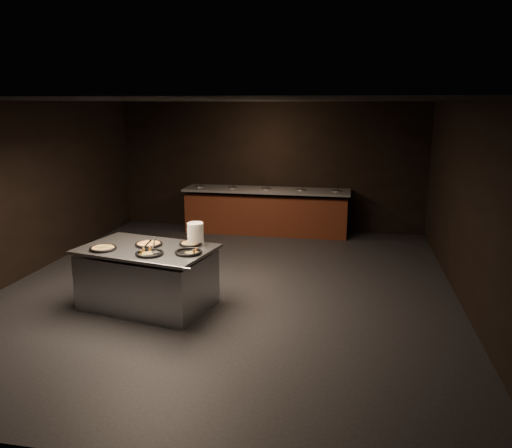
% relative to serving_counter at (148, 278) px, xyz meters
% --- Properties ---
extents(room, '(7.02, 8.02, 2.92)m').
position_rel_serving_counter_xyz_m(room, '(0.95, 0.92, 1.03)').
color(room, black).
rests_on(room, ground).
extents(salad_bar, '(3.70, 0.83, 1.18)m').
position_rel_serving_counter_xyz_m(salad_bar, '(0.95, 4.48, 0.02)').
color(salad_bar, '#502313').
rests_on(salad_bar, ground).
extents(serving_counter, '(2.02, 1.52, 0.88)m').
position_rel_serving_counter_xyz_m(serving_counter, '(0.00, 0.00, 0.00)').
color(serving_counter, '#B9BBC0').
rests_on(serving_counter, ground).
extents(plate_stack, '(0.23, 0.23, 0.31)m').
position_rel_serving_counter_xyz_m(plate_stack, '(0.63, 0.31, 0.61)').
color(plate_stack, white).
rests_on(plate_stack, serving_counter).
extents(pan_veggie_whole, '(0.37, 0.37, 0.04)m').
position_rel_serving_counter_xyz_m(pan_veggie_whole, '(-0.55, -0.20, 0.48)').
color(pan_veggie_whole, black).
rests_on(pan_veggie_whole, serving_counter).
extents(pan_cheese_whole, '(0.39, 0.39, 0.04)m').
position_rel_serving_counter_xyz_m(pan_cheese_whole, '(-0.01, 0.12, 0.48)').
color(pan_cheese_whole, black).
rests_on(pan_cheese_whole, serving_counter).
extents(pan_cheese_slices_a, '(0.33, 0.33, 0.04)m').
position_rel_serving_counter_xyz_m(pan_cheese_slices_a, '(0.57, 0.26, 0.48)').
color(pan_cheese_slices_a, black).
rests_on(pan_cheese_slices_a, serving_counter).
extents(pan_cheese_slices_b, '(0.38, 0.38, 0.04)m').
position_rel_serving_counter_xyz_m(pan_cheese_slices_b, '(0.18, -0.31, 0.48)').
color(pan_cheese_slices_b, black).
rests_on(pan_cheese_slices_b, serving_counter).
extents(pan_veggie_slices, '(0.37, 0.37, 0.04)m').
position_rel_serving_counter_xyz_m(pan_veggie_slices, '(0.68, -0.15, 0.48)').
color(pan_veggie_slices, black).
rests_on(pan_veggie_slices, serving_counter).
extents(server_left, '(0.15, 0.29, 0.15)m').
position_rel_serving_counter_xyz_m(server_left, '(0.12, 0.01, 0.53)').
color(server_left, '#B9BBC0').
rests_on(server_left, serving_counter).
extents(server_right, '(0.31, 0.26, 0.18)m').
position_rel_serving_counter_xyz_m(server_right, '(0.13, -0.17, 0.54)').
color(server_right, '#B9BBC0').
rests_on(server_right, serving_counter).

